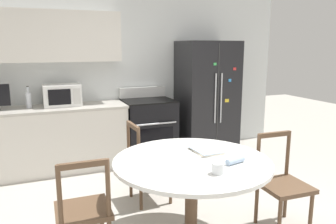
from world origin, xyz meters
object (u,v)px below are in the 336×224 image
(microwave, at_px, (62,95))
(candle_glass, at_px, (218,169))
(refrigerator, at_px, (207,98))
(dining_chair_left, at_px, (83,212))
(dining_chair_right, at_px, (282,184))
(oven_range, at_px, (149,129))
(counter_bottle, at_px, (29,100))
(dining_chair_far, at_px, (147,164))

(microwave, bearing_deg, candle_glass, -71.43)
(refrigerator, height_order, dining_chair_left, refrigerator)
(dining_chair_right, height_order, candle_glass, dining_chair_right)
(oven_range, height_order, counter_bottle, counter_bottle)
(dining_chair_right, distance_m, dining_chair_far, 1.41)
(refrigerator, relative_size, candle_glass, 18.88)
(microwave, height_order, counter_bottle, microwave)
(refrigerator, height_order, dining_chair_far, refrigerator)
(refrigerator, bearing_deg, candle_glass, -116.89)
(counter_bottle, height_order, dining_chair_right, counter_bottle)
(microwave, distance_m, dining_chair_far, 1.73)
(oven_range, height_order, dining_chair_far, oven_range)
(oven_range, xyz_separation_m, dining_chair_right, (0.53, -2.34, -0.03))
(oven_range, xyz_separation_m, candle_glass, (-0.32, -2.60, 0.34))
(oven_range, relative_size, counter_bottle, 3.67)
(counter_bottle, height_order, dining_chair_far, counter_bottle)
(oven_range, xyz_separation_m, dining_chair_far, (-0.47, -1.34, -0.03))
(refrigerator, distance_m, dining_chair_right, 2.41)
(microwave, xyz_separation_m, dining_chair_far, (0.76, -1.42, -0.61))
(microwave, height_order, dining_chair_left, microwave)
(microwave, xyz_separation_m, counter_bottle, (-0.43, -0.02, -0.04))
(refrigerator, height_order, dining_chair_right, refrigerator)
(microwave, distance_m, candle_glass, 2.84)
(dining_chair_right, bearing_deg, oven_range, -74.88)
(dining_chair_right, bearing_deg, dining_chair_far, -42.73)
(dining_chair_right, bearing_deg, counter_bottle, -45.45)
(microwave, relative_size, candle_glass, 5.21)
(dining_chair_far, bearing_deg, microwave, -154.46)
(refrigerator, relative_size, oven_range, 1.66)
(dining_chair_far, xyz_separation_m, candle_glass, (0.14, -1.26, 0.37))
(refrigerator, distance_m, dining_chair_far, 2.01)
(oven_range, relative_size, dining_chair_left, 1.20)
(microwave, xyz_separation_m, candle_glass, (0.90, -2.68, -0.24))
(oven_range, height_order, dining_chair_right, oven_range)
(dining_chair_right, bearing_deg, refrigerator, -98.62)
(dining_chair_right, distance_m, candle_glass, 0.97)
(dining_chair_right, relative_size, candle_glass, 9.51)
(refrigerator, bearing_deg, counter_bottle, 178.05)
(microwave, height_order, candle_glass, microwave)
(counter_bottle, distance_m, dining_chair_right, 3.30)
(counter_bottle, bearing_deg, dining_chair_left, -80.31)
(oven_range, bearing_deg, dining_chair_far, -109.14)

